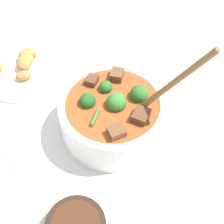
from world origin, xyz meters
TOP-DOWN VIEW (x-y plane):
  - ground_plane at (0.00, 0.00)m, footprint 4.00×4.00m
  - stew_bowl at (0.00, -0.00)m, footprint 0.22×0.28m
  - food_plate at (0.10, 0.28)m, footprint 0.26×0.26m

SIDE VIEW (x-z plane):
  - ground_plane at x=0.00m, z-range 0.00..0.00m
  - food_plate at x=0.10m, z-range -0.01..0.03m
  - stew_bowl at x=0.00m, z-range -0.08..0.19m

